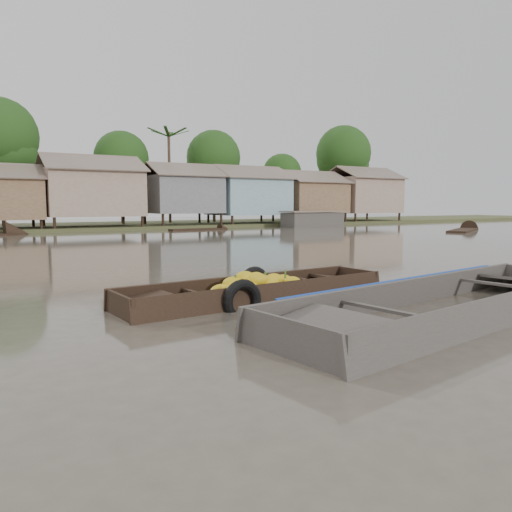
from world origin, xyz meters
TOP-DOWN VIEW (x-y plane):
  - ground at (0.00, 0.00)m, footprint 120.00×120.00m
  - riverbank at (3.03, 31.86)m, footprint 120.00×12.47m
  - banana_boat at (-0.88, 0.76)m, footprint 5.81×1.78m
  - viewer_boat at (1.38, -2.13)m, footprint 8.08×3.16m
  - distant_boats at (10.72, 24.05)m, footprint 48.74×14.01m

SIDE VIEW (x-z plane):
  - ground at x=0.00m, z-range 0.00..0.00m
  - viewer_boat at x=1.38m, z-range -0.25..0.38m
  - banana_boat at x=-0.88m, z-range -0.25..0.56m
  - distant_boats at x=10.72m, z-range -0.41..0.97m
  - riverbank at x=3.03m, z-range -2.04..8.18m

